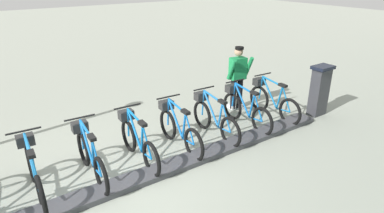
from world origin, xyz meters
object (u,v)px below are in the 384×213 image
(bike_docked_3, at_px, (178,129))
(payment_kiosk, at_px, (319,90))
(bike_docked_1, at_px, (245,109))
(bike_docked_6, at_px, (34,172))
(bike_docked_4, at_px, (137,141))
(bike_docked_0, at_px, (272,100))
(bike_docked_5, at_px, (90,155))
(bike_docked_2, at_px, (214,118))
(worker_near_rack, at_px, (238,76))

(bike_docked_3, bearing_deg, payment_kiosk, -98.52)
(bike_docked_1, distance_m, bike_docked_6, 4.60)
(payment_kiosk, xyz_separation_m, bike_docked_4, (0.57, 4.74, -0.24))
(payment_kiosk, distance_m, bike_docked_3, 3.87)
(bike_docked_3, relative_size, bike_docked_4, 1.00)
(bike_docked_0, bearing_deg, bike_docked_6, 90.00)
(bike_docked_0, bearing_deg, bike_docked_3, 90.00)
(bike_docked_0, bearing_deg, payment_kiosk, -118.41)
(payment_kiosk, bearing_deg, bike_docked_0, 61.59)
(bike_docked_5, bearing_deg, bike_docked_2, -90.00)
(bike_docked_5, bearing_deg, payment_kiosk, -95.77)
(bike_docked_0, distance_m, bike_docked_4, 3.68)
(bike_docked_4, relative_size, worker_near_rack, 1.04)
(bike_docked_2, relative_size, bike_docked_4, 1.00)
(bike_docked_4, bearing_deg, bike_docked_0, -90.00)
(bike_docked_5, bearing_deg, worker_near_rack, -78.14)
(bike_docked_1, bearing_deg, bike_docked_3, 90.00)
(bike_docked_5, bearing_deg, bike_docked_0, -90.00)
(payment_kiosk, bearing_deg, bike_docked_4, 83.12)
(bike_docked_2, xyz_separation_m, bike_docked_3, (0.00, 0.92, 0.00))
(bike_docked_0, bearing_deg, bike_docked_2, 90.00)
(bike_docked_4, height_order, bike_docked_6, same)
(bike_docked_2, xyz_separation_m, bike_docked_5, (0.00, 2.76, 0.00))
(bike_docked_3, xyz_separation_m, bike_docked_4, (0.00, 0.92, 0.00))
(bike_docked_1, bearing_deg, bike_docked_2, 90.00)
(bike_docked_4, xyz_separation_m, worker_near_rack, (0.89, -3.31, 0.48))
(bike_docked_0, relative_size, bike_docked_5, 1.00)
(bike_docked_6, relative_size, worker_near_rack, 1.04)
(bike_docked_1, relative_size, bike_docked_6, 1.00)
(bike_docked_2, distance_m, bike_docked_4, 1.84)
(payment_kiosk, height_order, bike_docked_1, payment_kiosk)
(payment_kiosk, bearing_deg, bike_docked_2, 78.83)
(bike_docked_2, relative_size, bike_docked_6, 1.00)
(bike_docked_2, height_order, bike_docked_5, same)
(bike_docked_0, xyz_separation_m, bike_docked_5, (0.00, 4.60, 0.00))
(bike_docked_6, bearing_deg, bike_docked_3, -90.00)
(payment_kiosk, height_order, bike_docked_6, payment_kiosk)
(bike_docked_4, distance_m, bike_docked_5, 0.92)
(bike_docked_1, xyz_separation_m, bike_docked_2, (0.00, 0.92, 0.00))
(bike_docked_4, relative_size, bike_docked_5, 1.00)
(bike_docked_3, bearing_deg, bike_docked_1, -90.00)
(bike_docked_2, relative_size, worker_near_rack, 1.04)
(bike_docked_6, bearing_deg, bike_docked_1, -90.00)
(payment_kiosk, distance_m, worker_near_rack, 2.06)
(bike_docked_0, relative_size, bike_docked_2, 1.00)
(payment_kiosk, relative_size, bike_docked_6, 0.74)
(bike_docked_4, distance_m, worker_near_rack, 3.46)
(bike_docked_2, xyz_separation_m, bike_docked_6, (0.00, 3.68, 0.00))
(bike_docked_4, height_order, bike_docked_5, same)
(bike_docked_1, height_order, bike_docked_4, same)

